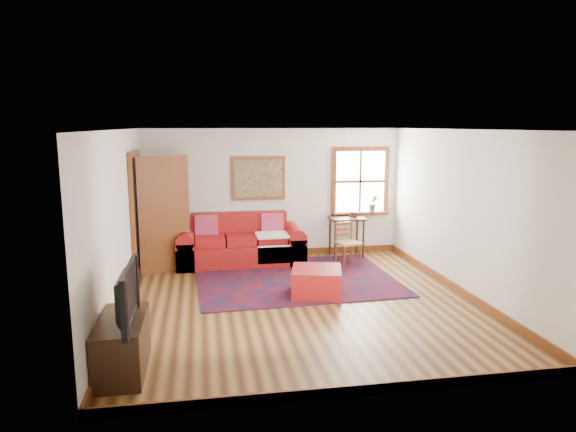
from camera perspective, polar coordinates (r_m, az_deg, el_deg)
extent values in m
plane|color=#462913|center=(7.67, 1.33, -9.44)|extent=(5.50, 5.50, 0.00)
cube|color=silver|center=(10.03, -1.64, 2.56)|extent=(5.00, 0.04, 2.50)
cube|color=silver|center=(4.74, 7.76, -6.08)|extent=(5.00, 0.04, 2.50)
cube|color=silver|center=(7.30, -18.28, -0.79)|extent=(0.04, 5.50, 2.50)
cube|color=silver|center=(8.19, 18.79, 0.32)|extent=(0.04, 5.50, 2.50)
cube|color=white|center=(7.23, 1.41, 9.59)|extent=(5.00, 5.50, 0.04)
cube|color=brown|center=(10.24, -1.60, -4.07)|extent=(5.00, 0.03, 0.12)
cube|color=brown|center=(7.60, -17.67, -9.63)|extent=(0.03, 5.50, 0.12)
cube|color=brown|center=(8.46, 18.24, -7.65)|extent=(0.03, 5.50, 0.12)
cube|color=white|center=(10.38, 8.00, 3.83)|extent=(1.00, 0.02, 1.20)
cube|color=brown|center=(10.31, 8.11, 7.39)|extent=(1.18, 0.06, 0.09)
cube|color=brown|center=(10.45, 7.94, 0.31)|extent=(1.18, 0.06, 0.09)
cube|color=brown|center=(10.21, 5.10, 3.79)|extent=(0.09, 0.06, 1.20)
cube|color=brown|center=(10.54, 10.85, 3.85)|extent=(0.09, 0.06, 1.20)
cube|color=brown|center=(10.36, 8.02, 3.82)|extent=(1.00, 0.04, 0.05)
cube|color=brown|center=(10.38, 8.06, 0.38)|extent=(1.15, 0.20, 0.04)
imported|color=#2B6C26|center=(10.41, 9.43, 1.40)|extent=(0.18, 0.15, 0.33)
cube|color=black|center=(8.90, -16.65, -0.29)|extent=(0.02, 0.90, 2.05)
cube|color=brown|center=(8.41, -16.84, -0.89)|extent=(0.06, 0.09, 2.05)
cube|color=brown|center=(9.38, -16.11, 0.25)|extent=(0.06, 0.09, 2.05)
cube|color=brown|center=(8.77, -16.81, 6.60)|extent=(0.06, 1.08, 0.09)
cube|color=brown|center=(9.14, -13.61, 0.12)|extent=(0.86, 0.35, 2.05)
cube|color=silver|center=(9.13, -13.64, 0.75)|extent=(0.56, 0.22, 1.33)
cube|color=brown|center=(9.93, -3.35, 4.22)|extent=(1.05, 0.04, 0.85)
cube|color=tan|center=(9.90, -3.33, 4.20)|extent=(0.92, 0.03, 0.72)
cube|color=#590C14|center=(8.70, 0.81, -6.98)|extent=(3.38, 2.75, 0.02)
cube|color=maroon|center=(9.65, -5.26, -4.11)|extent=(2.34, 0.97, 0.41)
cube|color=maroon|center=(9.89, -5.46, -1.04)|extent=(1.82, 0.26, 0.51)
cube|color=maroon|center=(9.61, -11.28, -4.00)|extent=(0.33, 0.97, 0.51)
cube|color=maroon|center=(9.76, 0.66, -3.59)|extent=(0.33, 0.97, 0.51)
cube|color=red|center=(9.69, -9.05, -1.16)|extent=(0.43, 0.21, 0.44)
cube|color=red|center=(9.78, -1.76, -0.94)|extent=(0.43, 0.21, 0.44)
cube|color=silver|center=(9.45, -1.79, -2.13)|extent=(0.59, 0.53, 0.04)
cube|color=maroon|center=(7.87, 3.19, -7.32)|extent=(0.89, 0.89, 0.42)
cube|color=#321D10|center=(10.05, 6.55, -0.26)|extent=(0.66, 0.49, 0.04)
cylinder|color=#321D10|center=(9.86, 5.27, -2.78)|extent=(0.04, 0.04, 0.75)
cylinder|color=#321D10|center=(10.02, 8.37, -2.64)|extent=(0.04, 0.04, 0.75)
cylinder|color=#321D10|center=(10.25, 4.68, -2.27)|extent=(0.04, 0.04, 0.75)
cylinder|color=#321D10|center=(10.40, 7.67, -2.15)|extent=(0.04, 0.04, 0.75)
cube|color=tan|center=(9.51, 6.70, -2.98)|extent=(0.48, 0.47, 0.04)
cylinder|color=brown|center=(9.35, 6.30, -4.60)|extent=(0.04, 0.04, 0.40)
cylinder|color=brown|center=(9.52, 8.03, -4.37)|extent=(0.04, 0.04, 0.40)
cylinder|color=brown|center=(9.56, 5.35, -2.89)|extent=(0.04, 0.04, 0.85)
cylinder|color=brown|center=(9.73, 7.06, -2.69)|extent=(0.04, 0.04, 0.85)
cube|color=brown|center=(9.60, 6.24, -1.43)|extent=(0.33, 0.12, 0.25)
cube|color=#321D10|center=(5.81, -17.91, -13.49)|extent=(0.47, 1.05, 0.57)
imported|color=black|center=(5.49, -18.21, -8.37)|extent=(0.14, 1.03, 0.60)
cylinder|color=silver|center=(6.02, -17.13, -8.76)|extent=(0.12, 0.12, 0.18)
cylinder|color=#FFA53F|center=(6.03, -17.11, -9.03)|extent=(0.07, 0.07, 0.12)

